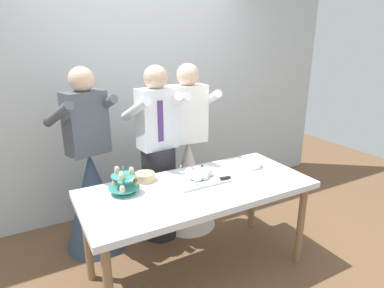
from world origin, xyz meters
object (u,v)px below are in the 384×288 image
cupcake_stand (124,183)px  plate_stack (250,164)px  person_guest (93,188)px  dessert_table (199,195)px  main_cake_tray (198,176)px  person_bride (188,173)px  round_cake (145,178)px  person_groom (159,165)px

cupcake_stand → plate_stack: bearing=-1.5°
person_guest → dessert_table: bearing=-49.5°
main_cake_tray → person_bride: 0.66m
round_cake → person_bride: bearing=33.3°
main_cake_tray → plate_stack: (0.56, 0.04, -0.01)m
cupcake_stand → person_groom: 0.67m
main_cake_tray → person_bride: (0.21, 0.58, -0.23)m
person_groom → round_cake: bearing=-127.1°
round_cake → person_guest: 0.63m
plate_stack → round_cake: 0.96m
cupcake_stand → person_guest: (-0.12, 0.61, -0.27)m
dessert_table → main_cake_tray: main_cake_tray is taller
person_bride → person_groom: bearing=-172.3°
dessert_table → cupcake_stand: size_ratio=7.83×
round_cake → person_groom: size_ratio=0.14×
dessert_table → round_cake: size_ratio=7.50×
cupcake_stand → person_groom: person_groom is taller
main_cake_tray → cupcake_stand: bearing=173.7°
main_cake_tray → plate_stack: bearing=3.7°
cupcake_stand → round_cake: 0.24m
cupcake_stand → plate_stack: cupcake_stand is taller
main_cake_tray → plate_stack: size_ratio=2.15×
round_cake → person_bride: person_bride is taller
dessert_table → person_guest: (-0.66, 0.77, -0.12)m
dessert_table → cupcake_stand: 0.59m
round_cake → person_guest: person_guest is taller
main_cake_tray → round_cake: bearing=155.4°
plate_stack → cupcake_stand: bearing=178.5°
dessert_table → cupcake_stand: cupcake_stand is taller
round_cake → person_guest: size_ratio=0.14×
person_guest → cupcake_stand: bearing=-78.8°
round_cake → cupcake_stand: bearing=-151.1°
dessert_table → person_groom: bearing=96.4°
dessert_table → cupcake_stand: (-0.54, 0.17, 0.15)m
cupcake_stand → plate_stack: (1.15, -0.03, -0.05)m
dessert_table → plate_stack: bearing=12.6°
person_guest → round_cake: bearing=-56.7°
dessert_table → main_cake_tray: size_ratio=4.14×
plate_stack → person_guest: size_ratio=0.12×
person_groom → main_cake_tray: bearing=-76.8°
dessert_table → plate_stack: (0.61, 0.14, 0.10)m
person_bride → person_guest: same height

